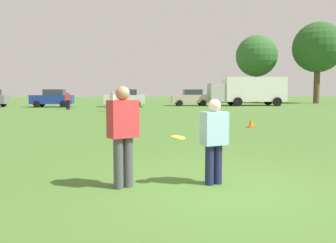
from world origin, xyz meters
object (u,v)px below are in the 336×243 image
(player_defender, at_px, (214,137))
(frisbee, at_px, (178,137))
(player_thrower, at_px, (123,131))
(traffic_cone, at_px, (251,123))
(parked_car_near_right, at_px, (191,97))
(bystander_sideline_watcher, at_px, (113,100))
(parked_car_center, at_px, (53,98))
(bystander_field_marshal, at_px, (68,99))
(box_truck, at_px, (248,90))
(parked_car_mid_right, at_px, (125,98))

(player_defender, bearing_deg, frisbee, 174.31)
(player_thrower, xyz_separation_m, traffic_cone, (6.11, 9.26, -0.78))
(parked_car_near_right, height_order, bystander_sideline_watcher, parked_car_near_right)
(player_defender, bearing_deg, player_thrower, 179.05)
(parked_car_near_right, bearing_deg, parked_car_center, -176.55)
(traffic_cone, xyz_separation_m, bystander_field_marshal, (-10.34, 17.22, 0.69))
(frisbee, distance_m, box_truck, 34.52)
(bystander_field_marshal, bearing_deg, box_truck, 15.19)
(bystander_sideline_watcher, bearing_deg, parked_car_center, 123.68)
(player_thrower, xyz_separation_m, bystander_sideline_watcher, (-0.24, 22.44, -0.09))
(box_truck, bearing_deg, frisbee, -113.62)
(frisbee, height_order, parked_car_near_right, parked_car_near_right)
(player_thrower, bearing_deg, parked_car_mid_right, 88.05)
(box_truck, xyz_separation_m, bystander_sideline_watcher, (-15.06, -9.22, -0.83))
(bystander_field_marshal, bearing_deg, traffic_cone, -59.02)
(parked_car_mid_right, bearing_deg, parked_car_center, 174.47)
(parked_car_mid_right, xyz_separation_m, parked_car_near_right, (7.35, 1.61, 0.00))
(player_defender, xyz_separation_m, parked_car_mid_right, (-0.58, 30.96, 0.05))
(parked_car_mid_right, bearing_deg, player_defender, -88.93)
(player_thrower, distance_m, bystander_sideline_watcher, 22.44)
(parked_car_mid_right, height_order, bystander_field_marshal, parked_car_mid_right)
(traffic_cone, bearing_deg, bystander_sideline_watcher, 115.74)
(frisbee, distance_m, bystander_sideline_watcher, 22.43)
(player_thrower, height_order, player_defender, player_thrower)
(frisbee, height_order, traffic_cone, frisbee)
(player_defender, distance_m, bystander_field_marshal, 27.15)
(traffic_cone, height_order, bystander_sideline_watcher, bystander_sideline_watcher)
(bystander_sideline_watcher, bearing_deg, parked_car_mid_right, 81.35)
(player_defender, distance_m, traffic_cone, 10.33)
(box_truck, bearing_deg, parked_car_near_right, 172.05)
(parked_car_center, height_order, bystander_field_marshal, parked_car_center)
(player_defender, relative_size, bystander_sideline_watcher, 0.96)
(player_defender, height_order, frisbee, player_defender)
(player_defender, height_order, traffic_cone, player_defender)
(player_thrower, xyz_separation_m, parked_car_mid_right, (1.05, 30.94, -0.08))
(parked_car_mid_right, height_order, parked_car_near_right, same)
(bystander_sideline_watcher, distance_m, bystander_field_marshal, 5.68)
(parked_car_center, relative_size, parked_car_mid_right, 1.00)
(parked_car_mid_right, relative_size, parked_car_near_right, 1.00)
(player_defender, xyz_separation_m, bystander_field_marshal, (-5.86, 26.51, 0.05))
(traffic_cone, xyz_separation_m, parked_car_mid_right, (-5.06, 21.68, 0.69))
(traffic_cone, height_order, parked_car_mid_right, parked_car_mid_right)
(player_thrower, relative_size, parked_car_near_right, 0.42)
(bystander_sideline_watcher, bearing_deg, player_thrower, -89.39)
(frisbee, relative_size, bystander_field_marshal, 0.17)
(parked_car_center, xyz_separation_m, parked_car_mid_right, (7.44, -0.72, 0.00))
(player_defender, bearing_deg, bystander_sideline_watcher, 94.77)
(parked_car_near_right, xyz_separation_m, bystander_field_marshal, (-12.63, -6.07, -0.01))
(player_defender, relative_size, box_truck, 0.18)
(bystander_sideline_watcher, relative_size, bystander_field_marshal, 1.00)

